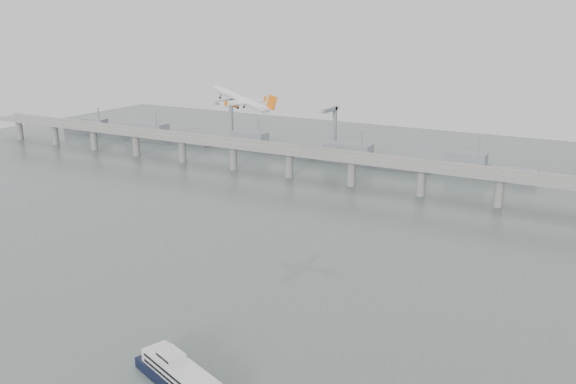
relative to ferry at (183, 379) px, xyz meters
The scene contains 5 objects.
ground 56.06m from the ferry, 112.65° to the left, with size 900.00×900.00×0.00m, color #55625F.
bridge 253.02m from the ferry, 95.15° to the left, with size 800.00×22.00×23.90m.
distant_fleet 362.76m from the ferry, 119.19° to the left, with size 453.00×60.90×40.00m.
ferry is the anchor object (origin of this frame).
airliner 166.19m from the ferry, 115.61° to the left, with size 41.51×37.41×15.05m.
Camera 1 is at (133.15, -183.02, 114.31)m, focal length 38.00 mm.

